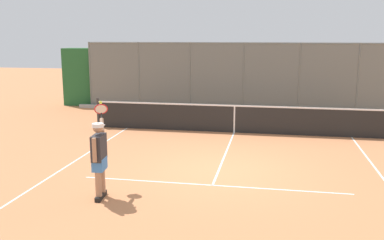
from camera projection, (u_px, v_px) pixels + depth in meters
name	position (u px, v px, depth m)	size (l,w,h in m)	color
ground_plane	(219.00, 170.00, 10.65)	(60.00, 60.00, 0.00)	#C67A4C
court_line_markings	(211.00, 189.00, 9.31)	(7.79, 9.81, 0.01)	white
fence_backdrop	(244.00, 80.00, 19.02)	(17.05, 1.37, 3.00)	slate
tennis_net	(234.00, 118.00, 14.65)	(10.02, 0.09, 1.07)	#2D2D2D
tennis_player	(99.00, 155.00, 8.66)	(0.55, 1.32, 1.87)	black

